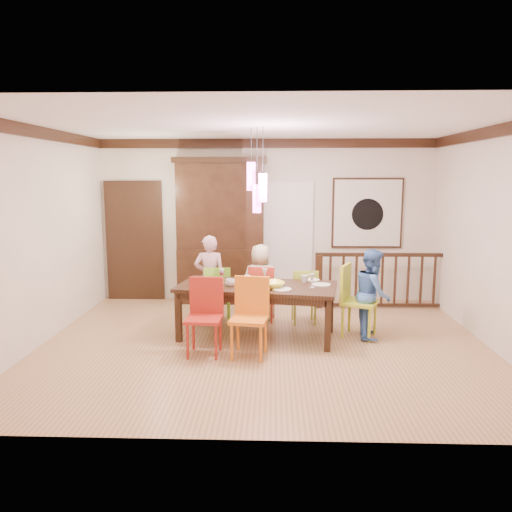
{
  "coord_description": "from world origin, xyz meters",
  "views": [
    {
      "loc": [
        0.12,
        -6.49,
        2.26
      ],
      "look_at": [
        -0.12,
        0.44,
        1.14
      ],
      "focal_mm": 35.0,
      "sensor_mm": 36.0,
      "label": 1
    }
  ],
  "objects_px": {
    "person_end_right": "(373,293)",
    "person_far_left": "(210,278)",
    "china_hutch": "(221,231)",
    "balustrade": "(382,279)",
    "chair_far_left": "(218,290)",
    "person_far_mid": "(260,282)",
    "chair_end_right": "(360,296)",
    "dining_table": "(257,291)"
  },
  "relations": [
    {
      "from": "chair_end_right",
      "to": "person_far_left",
      "type": "relative_size",
      "value": 0.76
    },
    {
      "from": "person_far_left",
      "to": "person_end_right",
      "type": "relative_size",
      "value": 1.07
    },
    {
      "from": "china_hutch",
      "to": "person_end_right",
      "type": "xyz_separation_m",
      "value": [
        2.33,
        -1.93,
        -0.66
      ]
    },
    {
      "from": "person_end_right",
      "to": "person_far_left",
      "type": "bearing_deg",
      "value": 77.65
    },
    {
      "from": "chair_far_left",
      "to": "china_hutch",
      "type": "bearing_deg",
      "value": -89.03
    },
    {
      "from": "balustrade",
      "to": "person_far_left",
      "type": "distance_m",
      "value": 2.98
    },
    {
      "from": "chair_end_right",
      "to": "balustrade",
      "type": "relative_size",
      "value": 0.44
    },
    {
      "from": "balustrade",
      "to": "person_end_right",
      "type": "height_order",
      "value": "person_end_right"
    },
    {
      "from": "chair_end_right",
      "to": "balustrade",
      "type": "height_order",
      "value": "chair_end_right"
    },
    {
      "from": "balustrade",
      "to": "person_end_right",
      "type": "distance_m",
      "value": 1.66
    },
    {
      "from": "balustrade",
      "to": "person_far_left",
      "type": "bearing_deg",
      "value": -165.26
    },
    {
      "from": "dining_table",
      "to": "chair_end_right",
      "type": "height_order",
      "value": "chair_end_right"
    },
    {
      "from": "person_far_left",
      "to": "chair_end_right",
      "type": "bearing_deg",
      "value": 157.81
    },
    {
      "from": "balustrade",
      "to": "dining_table",
      "type": "bearing_deg",
      "value": -142.73
    },
    {
      "from": "chair_far_left",
      "to": "person_end_right",
      "type": "bearing_deg",
      "value": 160.34
    },
    {
      "from": "person_end_right",
      "to": "person_far_mid",
      "type": "bearing_deg",
      "value": 68.4
    },
    {
      "from": "dining_table",
      "to": "chair_far_left",
      "type": "relative_size",
      "value": 2.61
    },
    {
      "from": "person_far_mid",
      "to": "person_end_right",
      "type": "height_order",
      "value": "person_end_right"
    },
    {
      "from": "balustrade",
      "to": "person_end_right",
      "type": "bearing_deg",
      "value": -107.44
    },
    {
      "from": "china_hutch",
      "to": "person_end_right",
      "type": "bearing_deg",
      "value": -39.69
    },
    {
      "from": "china_hutch",
      "to": "person_far_left",
      "type": "height_order",
      "value": "china_hutch"
    },
    {
      "from": "dining_table",
      "to": "person_far_left",
      "type": "xyz_separation_m",
      "value": [
        -0.77,
        0.84,
        0.0
      ]
    },
    {
      "from": "balustrade",
      "to": "person_far_left",
      "type": "height_order",
      "value": "person_far_left"
    },
    {
      "from": "balustrade",
      "to": "person_far_mid",
      "type": "height_order",
      "value": "person_far_mid"
    },
    {
      "from": "dining_table",
      "to": "person_end_right",
      "type": "relative_size",
      "value": 1.84
    },
    {
      "from": "balustrade",
      "to": "chair_end_right",
      "type": "bearing_deg",
      "value": -113.19
    },
    {
      "from": "person_far_left",
      "to": "person_far_mid",
      "type": "xyz_separation_m",
      "value": [
        0.8,
        0.04,
        -0.07
      ]
    },
    {
      "from": "balustrade",
      "to": "china_hutch",
      "type": "bearing_deg",
      "value": 172.27
    },
    {
      "from": "dining_table",
      "to": "china_hutch",
      "type": "distance_m",
      "value": 2.19
    },
    {
      "from": "chair_far_left",
      "to": "person_far_mid",
      "type": "distance_m",
      "value": 0.68
    },
    {
      "from": "chair_far_left",
      "to": "balustrade",
      "type": "xyz_separation_m",
      "value": [
        2.73,
        0.9,
        -0.01
      ]
    },
    {
      "from": "person_far_left",
      "to": "china_hutch",
      "type": "bearing_deg",
      "value": -95.78
    },
    {
      "from": "chair_end_right",
      "to": "dining_table",
      "type": "bearing_deg",
      "value": 115.3
    },
    {
      "from": "chair_end_right",
      "to": "person_end_right",
      "type": "height_order",
      "value": "person_end_right"
    },
    {
      "from": "chair_far_left",
      "to": "person_end_right",
      "type": "distance_m",
      "value": 2.36
    },
    {
      "from": "china_hutch",
      "to": "person_end_right",
      "type": "height_order",
      "value": "china_hutch"
    },
    {
      "from": "balustrade",
      "to": "person_far_left",
      "type": "relative_size",
      "value": 1.71
    },
    {
      "from": "chair_far_left",
      "to": "person_far_left",
      "type": "relative_size",
      "value": 0.66
    },
    {
      "from": "china_hutch",
      "to": "person_far_left",
      "type": "relative_size",
      "value": 1.91
    },
    {
      "from": "balustrade",
      "to": "person_far_mid",
      "type": "relative_size",
      "value": 1.91
    },
    {
      "from": "chair_far_left",
      "to": "balustrade",
      "type": "distance_m",
      "value": 2.87
    },
    {
      "from": "person_far_left",
      "to": "person_end_right",
      "type": "distance_m",
      "value": 2.52
    }
  ]
}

